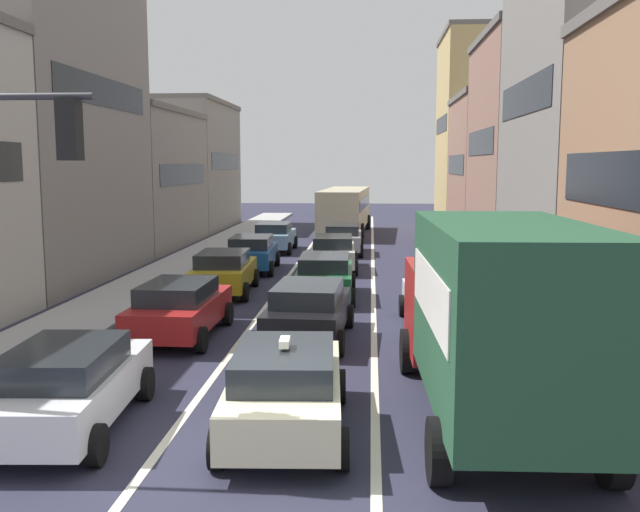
{
  "coord_description": "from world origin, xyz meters",
  "views": [
    {
      "loc": [
        1.59,
        -9.71,
        4.48
      ],
      "look_at": [
        0.0,
        12.0,
        1.6
      ],
      "focal_mm": 39.12,
      "sensor_mm": 36.0,
      "label": 1
    }
  ],
  "objects_px": {
    "sedan_left_lane_front": "(67,384)",
    "sedan_centre_lane_second": "(309,310)",
    "wagon_left_lane_second": "(180,307)",
    "hatchback_centre_lane_third": "(325,275)",
    "sedan_left_lane_fourth": "(252,252)",
    "removalist_box_truck": "(494,313)",
    "sedan_centre_lane_fifth": "(343,238)",
    "coupe_centre_lane_fourth": "(333,252)",
    "sedan_left_lane_third": "(224,271)",
    "taxi_centre_lane_front": "(286,387)",
    "bus_mid_queue_primary": "(345,207)",
    "sedan_right_lane_behind_truck": "(441,300)",
    "sedan_left_lane_fifth": "(274,236)"
  },
  "relations": [
    {
      "from": "sedan_left_lane_front",
      "to": "sedan_centre_lane_fifth",
      "type": "relative_size",
      "value": 1.02
    },
    {
      "from": "hatchback_centre_lane_third",
      "to": "sedan_left_lane_fifth",
      "type": "height_order",
      "value": "same"
    },
    {
      "from": "sedan_left_lane_front",
      "to": "sedan_centre_lane_fifth",
      "type": "xyz_separation_m",
      "value": [
        3.69,
        23.65,
        0.0
      ]
    },
    {
      "from": "sedan_left_lane_front",
      "to": "sedan_left_lane_third",
      "type": "height_order",
      "value": "same"
    },
    {
      "from": "sedan_centre_lane_second",
      "to": "sedan_left_lane_third",
      "type": "height_order",
      "value": "same"
    },
    {
      "from": "sedan_left_lane_third",
      "to": "bus_mid_queue_primary",
      "type": "distance_m",
      "value": 21.07
    },
    {
      "from": "sedan_centre_lane_fifth",
      "to": "sedan_right_lane_behind_truck",
      "type": "bearing_deg",
      "value": -168.36
    },
    {
      "from": "taxi_centre_lane_front",
      "to": "wagon_left_lane_second",
      "type": "distance_m",
      "value": 7.16
    },
    {
      "from": "sedan_left_lane_front",
      "to": "wagon_left_lane_second",
      "type": "bearing_deg",
      "value": -5.32
    },
    {
      "from": "coupe_centre_lane_fourth",
      "to": "sedan_centre_lane_fifth",
      "type": "relative_size",
      "value": 1.01
    },
    {
      "from": "taxi_centre_lane_front",
      "to": "wagon_left_lane_second",
      "type": "relative_size",
      "value": 1.02
    },
    {
      "from": "coupe_centre_lane_fourth",
      "to": "bus_mid_queue_primary",
      "type": "distance_m",
      "value": 15.23
    },
    {
      "from": "sedan_left_lane_front",
      "to": "taxi_centre_lane_front",
      "type": "bearing_deg",
      "value": -91.68
    },
    {
      "from": "wagon_left_lane_second",
      "to": "sedan_left_lane_fourth",
      "type": "bearing_deg",
      "value": 1.02
    },
    {
      "from": "removalist_box_truck",
      "to": "sedan_right_lane_behind_truck",
      "type": "xyz_separation_m",
      "value": [
        -0.16,
        7.13,
        -1.18
      ]
    },
    {
      "from": "sedan_left_lane_third",
      "to": "coupe_centre_lane_fourth",
      "type": "height_order",
      "value": "same"
    },
    {
      "from": "hatchback_centre_lane_third",
      "to": "sedan_left_lane_fifth",
      "type": "xyz_separation_m",
      "value": [
        -3.43,
        12.53,
        0.0
      ]
    },
    {
      "from": "removalist_box_truck",
      "to": "wagon_left_lane_second",
      "type": "height_order",
      "value": "removalist_box_truck"
    },
    {
      "from": "sedan_right_lane_behind_truck",
      "to": "sedan_left_lane_third",
      "type": "bearing_deg",
      "value": 54.47
    },
    {
      "from": "removalist_box_truck",
      "to": "sedan_centre_lane_second",
      "type": "bearing_deg",
      "value": 31.72
    },
    {
      "from": "sedan_left_lane_third",
      "to": "sedan_right_lane_behind_truck",
      "type": "height_order",
      "value": "same"
    },
    {
      "from": "sedan_centre_lane_second",
      "to": "sedan_left_lane_fourth",
      "type": "xyz_separation_m",
      "value": [
        -3.41,
        11.39,
        0.0
      ]
    },
    {
      "from": "wagon_left_lane_second",
      "to": "sedan_left_lane_fifth",
      "type": "height_order",
      "value": "same"
    },
    {
      "from": "sedan_centre_lane_second",
      "to": "hatchback_centre_lane_third",
      "type": "xyz_separation_m",
      "value": [
        0.04,
        5.52,
        0.0
      ]
    },
    {
      "from": "sedan_right_lane_behind_truck",
      "to": "bus_mid_queue_primary",
      "type": "xyz_separation_m",
      "value": [
        -3.6,
        25.41,
        0.96
      ]
    },
    {
      "from": "hatchback_centre_lane_third",
      "to": "sedan_centre_lane_fifth",
      "type": "height_order",
      "value": "same"
    },
    {
      "from": "sedan_left_lane_front",
      "to": "bus_mid_queue_primary",
      "type": "height_order",
      "value": "bus_mid_queue_primary"
    },
    {
      "from": "sedan_left_lane_third",
      "to": "sedan_left_lane_front",
      "type": "bearing_deg",
      "value": 177.35
    },
    {
      "from": "sedan_centre_lane_fifth",
      "to": "sedan_left_lane_front",
      "type": "bearing_deg",
      "value": 170.8
    },
    {
      "from": "wagon_left_lane_second",
      "to": "bus_mid_queue_primary",
      "type": "height_order",
      "value": "bus_mid_queue_primary"
    },
    {
      "from": "removalist_box_truck",
      "to": "sedan_left_lane_fourth",
      "type": "xyz_separation_m",
      "value": [
        -7.08,
        16.94,
        -1.18
      ]
    },
    {
      "from": "wagon_left_lane_second",
      "to": "sedan_left_lane_fifth",
      "type": "relative_size",
      "value": 1.0
    },
    {
      "from": "sedan_centre_lane_fifth",
      "to": "sedan_right_lane_behind_truck",
      "type": "relative_size",
      "value": 0.99
    },
    {
      "from": "removalist_box_truck",
      "to": "coupe_centre_lane_fourth",
      "type": "bearing_deg",
      "value": 10.27
    },
    {
      "from": "sedan_left_lane_fifth",
      "to": "sedan_right_lane_behind_truck",
      "type": "relative_size",
      "value": 0.99
    },
    {
      "from": "sedan_left_lane_front",
      "to": "coupe_centre_lane_fourth",
      "type": "distance_m",
      "value": 18.46
    },
    {
      "from": "sedan_centre_lane_fifth",
      "to": "bus_mid_queue_primary",
      "type": "height_order",
      "value": "bus_mid_queue_primary"
    },
    {
      "from": "removalist_box_truck",
      "to": "taxi_centre_lane_front",
      "type": "relative_size",
      "value": 1.77
    },
    {
      "from": "sedan_left_lane_front",
      "to": "coupe_centre_lane_fourth",
      "type": "xyz_separation_m",
      "value": [
        3.49,
        18.13,
        0.0
      ]
    },
    {
      "from": "wagon_left_lane_second",
      "to": "sedan_centre_lane_fifth",
      "type": "bearing_deg",
      "value": -10.79
    },
    {
      "from": "removalist_box_truck",
      "to": "taxi_centre_lane_front",
      "type": "bearing_deg",
      "value": 98.6
    },
    {
      "from": "sedan_centre_lane_fifth",
      "to": "sedan_left_lane_third",
      "type": "bearing_deg",
      "value": 161.25
    },
    {
      "from": "sedan_left_lane_fifth",
      "to": "hatchback_centre_lane_third",
      "type": "bearing_deg",
      "value": -164.99
    },
    {
      "from": "hatchback_centre_lane_third",
      "to": "sedan_left_lane_fourth",
      "type": "xyz_separation_m",
      "value": [
        -3.45,
        5.87,
        0.0
      ]
    },
    {
      "from": "sedan_left_lane_front",
      "to": "sedan_left_lane_fifth",
      "type": "xyz_separation_m",
      "value": [
        0.12,
        24.39,
        0.0
      ]
    },
    {
      "from": "sedan_centre_lane_second",
      "to": "sedan_centre_lane_fifth",
      "type": "relative_size",
      "value": 1.02
    },
    {
      "from": "removalist_box_truck",
      "to": "sedan_left_lane_front",
      "type": "bearing_deg",
      "value": 94.47
    },
    {
      "from": "sedan_left_lane_front",
      "to": "sedan_centre_lane_second",
      "type": "xyz_separation_m",
      "value": [
        3.52,
        6.33,
        0.0
      ]
    },
    {
      "from": "sedan_left_lane_fourth",
      "to": "bus_mid_queue_primary",
      "type": "distance_m",
      "value": 15.99
    },
    {
      "from": "sedan_left_lane_third",
      "to": "taxi_centre_lane_front",
      "type": "bearing_deg",
      "value": -166.13
    }
  ]
}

